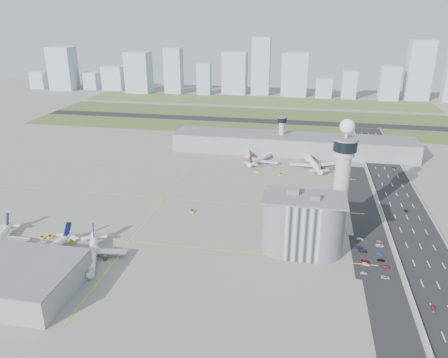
% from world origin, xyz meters
% --- Properties ---
extents(ground, '(1000.00, 1000.00, 0.00)m').
position_xyz_m(ground, '(0.00, 0.00, 0.00)').
color(ground, gray).
extents(grass_strip_0, '(480.00, 50.00, 0.08)m').
position_xyz_m(grass_strip_0, '(-20.00, 225.00, 0.04)').
color(grass_strip_0, '#445729').
rests_on(grass_strip_0, ground).
extents(grass_strip_1, '(480.00, 60.00, 0.08)m').
position_xyz_m(grass_strip_1, '(-20.00, 300.00, 0.04)').
color(grass_strip_1, '#445528').
rests_on(grass_strip_1, ground).
extents(grass_strip_2, '(480.00, 70.00, 0.08)m').
position_xyz_m(grass_strip_2, '(-20.00, 380.00, 0.04)').
color(grass_strip_2, '#4E6A32').
rests_on(grass_strip_2, ground).
extents(runway, '(480.00, 22.00, 0.10)m').
position_xyz_m(runway, '(-20.00, 262.00, 0.06)').
color(runway, black).
rests_on(runway, ground).
extents(highway, '(28.00, 500.00, 0.10)m').
position_xyz_m(highway, '(115.00, 0.00, 0.05)').
color(highway, black).
rests_on(highway, ground).
extents(barrier_left, '(0.60, 500.00, 1.20)m').
position_xyz_m(barrier_left, '(101.00, 0.00, 0.60)').
color(barrier_left, '#9E9E99').
rests_on(barrier_left, ground).
extents(barrier_right, '(0.60, 500.00, 1.20)m').
position_xyz_m(barrier_right, '(129.00, 0.00, 0.60)').
color(barrier_right, '#9E9E99').
rests_on(barrier_right, ground).
extents(landside_road, '(18.00, 260.00, 0.08)m').
position_xyz_m(landside_road, '(90.00, -10.00, 0.04)').
color(landside_road, black).
rests_on(landside_road, ground).
extents(parking_lot, '(20.00, 44.00, 0.10)m').
position_xyz_m(parking_lot, '(88.00, -22.00, 0.05)').
color(parking_lot, black).
rests_on(parking_lot, ground).
extents(taxiway_line_h_0, '(260.00, 0.60, 0.01)m').
position_xyz_m(taxiway_line_h_0, '(-40.00, -30.00, 0.01)').
color(taxiway_line_h_0, yellow).
rests_on(taxiway_line_h_0, ground).
extents(taxiway_line_h_1, '(260.00, 0.60, 0.01)m').
position_xyz_m(taxiway_line_h_1, '(-40.00, 30.00, 0.01)').
color(taxiway_line_h_1, yellow).
rests_on(taxiway_line_h_1, ground).
extents(taxiway_line_h_2, '(260.00, 0.60, 0.01)m').
position_xyz_m(taxiway_line_h_2, '(-40.00, 90.00, 0.01)').
color(taxiway_line_h_2, yellow).
rests_on(taxiway_line_h_2, ground).
extents(taxiway_line_v, '(0.60, 260.00, 0.01)m').
position_xyz_m(taxiway_line_v, '(-40.00, 30.00, 0.01)').
color(taxiway_line_v, yellow).
rests_on(taxiway_line_v, ground).
extents(control_tower, '(14.00, 14.00, 64.50)m').
position_xyz_m(control_tower, '(72.00, 8.00, 35.04)').
color(control_tower, '#ADAAA5').
rests_on(control_tower, ground).
extents(secondary_tower, '(8.60, 8.60, 31.90)m').
position_xyz_m(secondary_tower, '(30.00, 150.00, 18.80)').
color(secondary_tower, '#ADAAA5').
rests_on(secondary_tower, ground).
extents(admin_building, '(42.00, 24.00, 33.50)m').
position_xyz_m(admin_building, '(51.99, -22.00, 15.30)').
color(admin_building, '#B2B2B7').
rests_on(admin_building, ground).
extents(terminal_pier, '(210.00, 32.00, 15.80)m').
position_xyz_m(terminal_pier, '(40.00, 148.00, 7.90)').
color(terminal_pier, gray).
rests_on(terminal_pier, ground).
extents(airplane_near_b, '(43.79, 48.43, 11.62)m').
position_xyz_m(airplane_near_b, '(-76.76, -54.09, 5.81)').
color(airplane_near_b, white).
rests_on(airplane_near_b, ground).
extents(airplane_near_c, '(48.38, 51.58, 11.50)m').
position_xyz_m(airplane_near_c, '(-51.37, -50.95, 5.75)').
color(airplane_near_c, white).
rests_on(airplane_near_c, ground).
extents(airplane_far_a, '(44.18, 47.13, 10.52)m').
position_xyz_m(airplane_far_a, '(15.71, 116.66, 5.26)').
color(airplane_far_a, white).
rests_on(airplane_far_a, ground).
extents(airplane_far_b, '(47.77, 52.70, 12.57)m').
position_xyz_m(airplane_far_b, '(58.26, 112.67, 6.28)').
color(airplane_far_b, white).
rests_on(airplane_far_b, ground).
extents(jet_bridge_near_1, '(5.39, 14.31, 5.70)m').
position_xyz_m(jet_bridge_near_1, '(-83.00, -61.00, 2.85)').
color(jet_bridge_near_1, silver).
rests_on(jet_bridge_near_1, ground).
extents(jet_bridge_near_2, '(5.39, 14.31, 5.70)m').
position_xyz_m(jet_bridge_near_2, '(-53.00, -61.00, 2.85)').
color(jet_bridge_near_2, silver).
rests_on(jet_bridge_near_2, ground).
extents(jet_bridge_far_0, '(5.39, 14.31, 5.70)m').
position_xyz_m(jet_bridge_far_0, '(2.00, 132.00, 2.85)').
color(jet_bridge_far_0, silver).
rests_on(jet_bridge_far_0, ground).
extents(jet_bridge_far_1, '(5.39, 14.31, 5.70)m').
position_xyz_m(jet_bridge_far_1, '(52.00, 132.00, 2.85)').
color(jet_bridge_far_1, silver).
rests_on(jet_bridge_far_1, ground).
extents(tug_0, '(3.74, 3.69, 1.81)m').
position_xyz_m(tug_0, '(-85.23, -34.53, 0.90)').
color(tug_0, '#EDA914').
rests_on(tug_0, ground).
extents(tug_1, '(2.95, 2.17, 1.62)m').
position_xyz_m(tug_1, '(-89.19, -36.06, 0.81)').
color(tug_1, '#F2AE1C').
rests_on(tug_1, ground).
extents(tug_2, '(2.70, 3.69, 2.03)m').
position_xyz_m(tug_2, '(-70.72, -35.49, 1.02)').
color(tug_2, yellow).
rests_on(tug_2, ground).
extents(tug_3, '(2.61, 3.43, 1.82)m').
position_xyz_m(tug_3, '(-16.28, 12.36, 0.91)').
color(tug_3, gold).
rests_on(tug_3, ground).
extents(tug_4, '(3.07, 2.37, 1.61)m').
position_xyz_m(tug_4, '(15.08, 92.67, 0.81)').
color(tug_4, yellow).
rests_on(tug_4, ground).
extents(tug_5, '(3.58, 3.25, 1.72)m').
position_xyz_m(tug_5, '(34.36, 88.79, 0.86)').
color(tug_5, gold).
rests_on(tug_5, ground).
extents(car_lot_0, '(3.54, 1.78, 1.16)m').
position_xyz_m(car_lot_0, '(82.28, -38.79, 0.58)').
color(car_lot_0, white).
rests_on(car_lot_0, ground).
extents(car_lot_1, '(3.99, 1.86, 1.27)m').
position_xyz_m(car_lot_1, '(84.08, -30.66, 0.63)').
color(car_lot_1, '#8A95A0').
rests_on(car_lot_1, ground).
extents(car_lot_2, '(4.72, 2.63, 1.25)m').
position_xyz_m(car_lot_2, '(84.03, -28.26, 0.62)').
color(car_lot_2, maroon).
rests_on(car_lot_2, ground).
extents(car_lot_3, '(4.70, 2.29, 1.32)m').
position_xyz_m(car_lot_3, '(83.83, -17.50, 0.66)').
color(car_lot_3, black).
rests_on(car_lot_3, ground).
extents(car_lot_4, '(3.78, 1.52, 1.29)m').
position_xyz_m(car_lot_4, '(82.34, -14.05, 0.64)').
color(car_lot_4, navy).
rests_on(car_lot_4, ground).
extents(car_lot_5, '(3.36, 1.29, 1.09)m').
position_xyz_m(car_lot_5, '(83.82, -4.60, 0.55)').
color(car_lot_5, silver).
rests_on(car_lot_5, ground).
extents(car_lot_6, '(4.55, 2.67, 1.19)m').
position_xyz_m(car_lot_6, '(91.93, -40.73, 0.59)').
color(car_lot_6, '#A3A3A8').
rests_on(car_lot_6, ground).
extents(car_lot_7, '(4.12, 1.91, 1.16)m').
position_xyz_m(car_lot_7, '(93.47, -31.07, 0.58)').
color(car_lot_7, '#B31922').
rests_on(car_lot_7, ground).
extents(car_lot_8, '(3.58, 1.46, 1.22)m').
position_xyz_m(car_lot_8, '(92.00, -25.18, 0.61)').
color(car_lot_8, black).
rests_on(car_lot_8, ground).
extents(car_lot_9, '(3.62, 1.79, 1.14)m').
position_xyz_m(car_lot_9, '(92.32, -19.22, 0.57)').
color(car_lot_9, navy).
rests_on(car_lot_9, ground).
extents(car_lot_10, '(4.49, 2.35, 1.21)m').
position_xyz_m(car_lot_10, '(93.63, -9.97, 0.60)').
color(car_lot_10, silver).
rests_on(car_lot_10, ground).
extents(car_lot_11, '(4.03, 1.82, 1.15)m').
position_xyz_m(car_lot_11, '(94.16, -5.54, 0.57)').
color(car_lot_11, gray).
rests_on(car_lot_11, ground).
extents(car_hw_0, '(1.58, 3.40, 1.13)m').
position_xyz_m(car_hw_0, '(108.21, -60.65, 0.56)').
color(car_hw_0, '#AC1F41').
rests_on(car_hw_0, ground).
extents(car_hw_1, '(1.39, 3.88, 1.27)m').
position_xyz_m(car_hw_1, '(115.80, 38.62, 0.64)').
color(car_hw_1, black).
rests_on(car_hw_1, ground).
extents(car_hw_2, '(2.22, 4.67, 1.29)m').
position_xyz_m(car_hw_2, '(122.06, 121.77, 0.64)').
color(car_hw_2, navy).
rests_on(car_hw_2, ground).
extents(car_hw_4, '(1.66, 3.80, 1.27)m').
position_xyz_m(car_hw_4, '(107.12, 182.28, 0.64)').
color(car_hw_4, '#A8A8A8').
rests_on(car_hw_4, ground).
extents(skyline_bldg_0, '(24.05, 19.24, 26.50)m').
position_xyz_m(skyline_bldg_0, '(-377.77, 421.70, 13.25)').
color(skyline_bldg_0, '#9EADC1').
rests_on(skyline_bldg_0, ground).
extents(skyline_bldg_1, '(37.63, 30.10, 65.60)m').
position_xyz_m(skyline_bldg_1, '(-331.22, 417.61, 32.80)').
color(skyline_bldg_1, '#9EADC1').
rests_on(skyline_bldg_1, ground).
extents(skyline_bldg_2, '(22.81, 18.25, 26.79)m').
position_xyz_m(skyline_bldg_2, '(-291.25, 430.16, 13.39)').
color(skyline_bldg_2, '#9EADC1').
rests_on(skyline_bldg_2, ground).
extents(skyline_bldg_3, '(32.30, 25.84, 36.93)m').
position_xyz_m(skyline_bldg_3, '(-252.58, 431.35, 18.47)').
color(skyline_bldg_3, '#9EADC1').
rests_on(skyline_bldg_3, ground).
extents(skyline_bldg_4, '(35.81, 28.65, 60.36)m').
position_xyz_m(skyline_bldg_4, '(-204.47, 415.19, 30.18)').
color(skyline_bldg_4, '#9EADC1').
rests_on(skyline_bldg_4, ground).
extents(skyline_bldg_5, '(25.49, 20.39, 66.89)m').
position_xyz_m(skyline_bldg_5, '(-150.11, 419.66, 33.44)').
color(skyline_bldg_5, '#9EADC1').
rests_on(skyline_bldg_5, ground).
extents(skyline_bldg_6, '(20.04, 16.03, 45.20)m').
position_xyz_m(skyline_bldg_6, '(-102.68, 417.90, 22.60)').
color(skyline_bldg_6, '#9EADC1').
rests_on(skyline_bldg_6, ground).
extents(skyline_bldg_7, '(35.76, 28.61, 61.22)m').
position_xyz_m(skyline_bldg_7, '(-59.44, 436.89, 30.61)').
color(skyline_bldg_7, '#9EADC1').
rests_on(skyline_bldg_7, ground).
extents(skyline_bldg_8, '(26.33, 21.06, 83.39)m').
position_xyz_m(skyline_bldg_8, '(-19.42, 431.56, 41.69)').
color(skyline_bldg_8, '#9EADC1').
rests_on(skyline_bldg_8, ground).
extents(skyline_bldg_9, '(36.96, 29.57, 62.11)m').
position_xyz_m(skyline_bldg_9, '(30.27, 432.32, 31.06)').
color(skyline_bldg_9, '#9EADC1').
rests_on(skyline_bldg_9, ground).
extents(skyline_bldg_10, '(23.01, 18.41, 27.75)m').
position_xyz_m(skyline_bldg_10, '(73.27, 423.68, 13.87)').
color(skyline_bldg_10, '#9EADC1').
rests_on(skyline_bldg_10, ground).
extents(skyline_bldg_11, '(20.22, 16.18, 38.97)m').
position_xyz_m(skyline_bldg_11, '(108.28, 423.34, 19.48)').
color(skyline_bldg_11, '#9EADC1').
rests_on(skyline_bldg_11, ground).
extents(skyline_bldg_12, '(26.14, 20.92, 46.89)m').
position_xyz_m(skyline_bldg_12, '(162.17, 421.29, 23.44)').
color(skyline_bldg_12, '#9EADC1').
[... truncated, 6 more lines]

